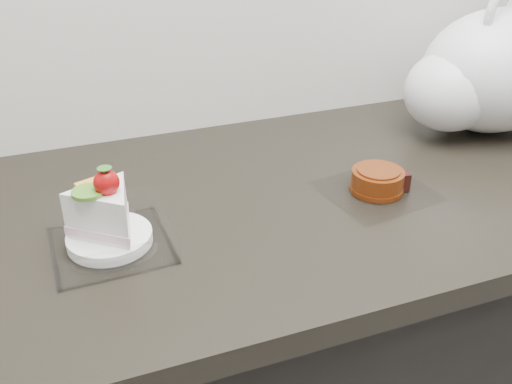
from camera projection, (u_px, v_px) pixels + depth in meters
The scene contains 4 objects.
counter at pixel (313, 368), 1.21m from camera, with size 2.04×0.64×0.90m.
cake_tray at pixel (108, 225), 0.81m from camera, with size 0.17×0.17×0.13m.
mooncake_wrap at pixel (378, 183), 0.96m from camera, with size 0.20×0.19×0.04m.
plastic_bag at pixel (489, 73), 1.14m from camera, with size 0.41×0.32×0.30m.
Camera 1 is at (-0.42, 0.92, 1.37)m, focal length 40.00 mm.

